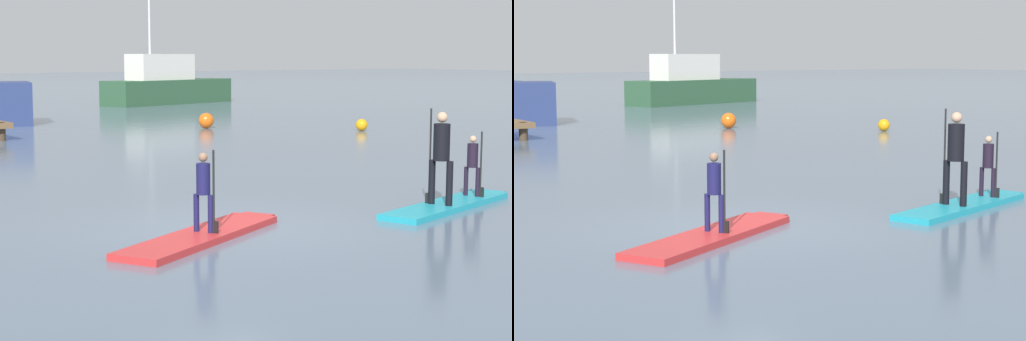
% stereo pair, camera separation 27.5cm
% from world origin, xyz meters
% --- Properties ---
extents(ground_plane, '(240.00, 240.00, 0.00)m').
position_xyz_m(ground_plane, '(0.00, 0.00, 0.00)').
color(ground_plane, slate).
extents(paddleboard_near, '(3.55, 2.32, 0.10)m').
position_xyz_m(paddleboard_near, '(-0.70, -0.46, 0.05)').
color(paddleboard_near, red).
rests_on(paddleboard_near, ground).
extents(paddler_child_solo, '(0.28, 0.37, 1.22)m').
position_xyz_m(paddler_child_solo, '(-0.68, -0.46, 0.76)').
color(paddler_child_solo, '#19194C').
rests_on(paddler_child_solo, paddleboard_near).
extents(paddleboard_far, '(3.74, 1.70, 0.10)m').
position_xyz_m(paddleboard_far, '(4.26, -0.65, 0.05)').
color(paddleboard_far, '#1E9EB2').
rests_on(paddleboard_far, ground).
extents(paddler_adult, '(0.35, 0.49, 1.66)m').
position_xyz_m(paddler_adult, '(3.93, -0.74, 1.02)').
color(paddler_adult, black).
rests_on(paddler_adult, paddleboard_far).
extents(paddler_child_front, '(0.24, 0.38, 1.20)m').
position_xyz_m(paddler_child_front, '(5.13, -0.40, 0.73)').
color(paddler_child_front, black).
rests_on(paddler_child_front, paddleboard_far).
extents(fishing_boat_green_midground, '(8.60, 4.34, 5.99)m').
position_xyz_m(fishing_boat_green_midground, '(16.78, 31.92, 1.04)').
color(fishing_boat_green_midground, '#2D5638').
rests_on(fishing_boat_green_midground, ground).
extents(mooring_buoy_near, '(0.42, 0.42, 0.42)m').
position_xyz_m(mooring_buoy_near, '(13.80, 12.41, 0.21)').
color(mooring_buoy_near, orange).
rests_on(mooring_buoy_near, ground).
extents(mooring_buoy_mid, '(0.57, 0.57, 0.57)m').
position_xyz_m(mooring_buoy_mid, '(9.85, 16.54, 0.28)').
color(mooring_buoy_mid, orange).
rests_on(mooring_buoy_mid, ground).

